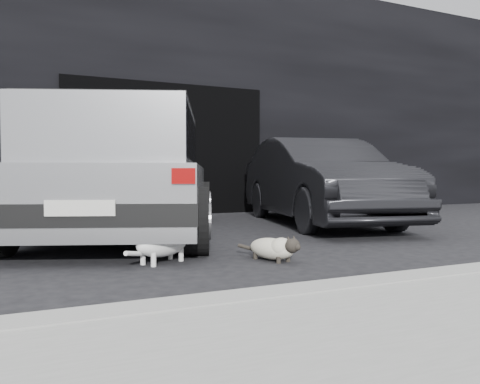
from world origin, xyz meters
name	(u,v)px	position (x,y,z in m)	size (l,w,h in m)	color
ground	(178,247)	(0.00, 0.00, 0.00)	(80.00, 80.00, 0.00)	black
building_facade	(145,102)	(1.00, 6.00, 2.50)	(34.00, 4.00, 5.00)	black
garage_opening	(168,149)	(1.00, 3.99, 1.30)	(4.00, 0.10, 2.60)	black
curb	(423,282)	(1.00, -2.60, 0.06)	(18.00, 0.25, 0.12)	gray
silver_hatchback	(125,167)	(-0.37, 1.13, 0.90)	(3.44, 4.89, 1.65)	#A3A4A8
second_car	(319,181)	(2.79, 1.36, 0.70)	(1.48, 4.25, 1.40)	black
cat_siamese	(275,248)	(0.58, -1.21, 0.12)	(0.40, 0.72, 0.26)	beige
cat_white	(166,241)	(-0.37, -0.85, 0.19)	(0.75, 0.53, 0.40)	white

